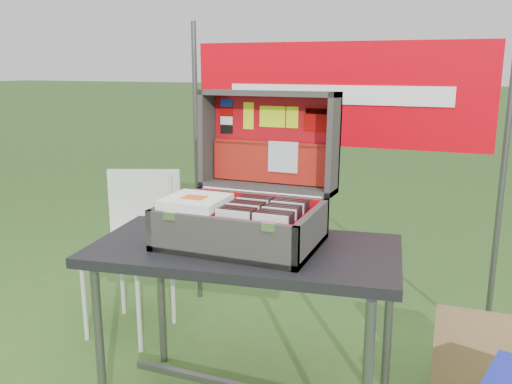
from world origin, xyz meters
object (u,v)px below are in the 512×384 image
at_px(suitcase, 247,169).
at_px(chair, 128,256).
at_px(table, 245,333).
at_px(cardboard_box, 480,359).

relative_size(suitcase, chair, 0.68).
xyz_separation_m(table, suitcase, (-0.02, 0.08, 0.67)).
height_order(table, chair, chair).
xyz_separation_m(table, cardboard_box, (0.92, 0.46, -0.17)).
bearing_deg(cardboard_box, suitcase, -158.75).
relative_size(table, suitcase, 2.00).
bearing_deg(suitcase, cardboard_box, 22.01).
height_order(suitcase, chair, suitcase).
relative_size(table, chair, 1.36).
bearing_deg(table, suitcase, 98.37).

